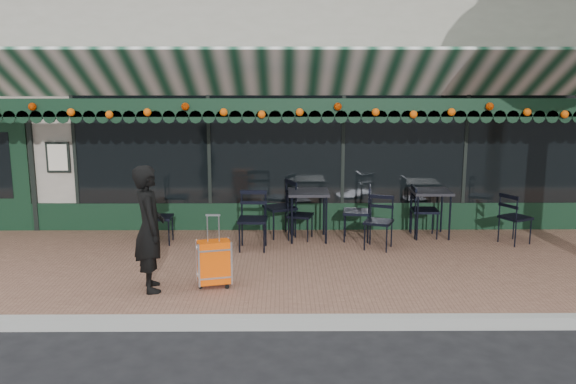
{
  "coord_description": "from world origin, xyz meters",
  "views": [
    {
      "loc": [
        0.33,
        -6.87,
        3.0
      ],
      "look_at": [
        0.39,
        1.6,
        1.32
      ],
      "focal_mm": 38.0,
      "sensor_mm": 36.0,
      "label": 1
    }
  ],
  "objects_px": {
    "chair_a_left": "(357,212)",
    "chair_a_right": "(425,211)",
    "chair_b_right": "(300,216)",
    "suitcase": "(214,263)",
    "cafe_table_b": "(308,196)",
    "chair_solo": "(160,218)",
    "woman": "(149,228)",
    "chair_b_front": "(253,220)",
    "cafe_table_a": "(431,195)",
    "chair_b_left": "(280,208)",
    "chair_a_front": "(379,222)",
    "chair_a_extra": "(515,218)"
  },
  "relations": [
    {
      "from": "chair_a_left",
      "to": "chair_a_right",
      "type": "relative_size",
      "value": 1.04
    },
    {
      "from": "chair_b_right",
      "to": "suitcase",
      "type": "bearing_deg",
      "value": 167.99
    },
    {
      "from": "cafe_table_b",
      "to": "chair_solo",
      "type": "distance_m",
      "value": 2.54
    },
    {
      "from": "woman",
      "to": "chair_b_front",
      "type": "height_order",
      "value": "woman"
    },
    {
      "from": "woman",
      "to": "chair_a_right",
      "type": "distance_m",
      "value": 4.98
    },
    {
      "from": "cafe_table_a",
      "to": "chair_b_left",
      "type": "relative_size",
      "value": 0.82
    },
    {
      "from": "woman",
      "to": "cafe_table_b",
      "type": "bearing_deg",
      "value": -59.38
    },
    {
      "from": "chair_a_right",
      "to": "chair_a_front",
      "type": "relative_size",
      "value": 1.05
    },
    {
      "from": "woman",
      "to": "cafe_table_a",
      "type": "xyz_separation_m",
      "value": [
        4.33,
        2.66,
        -0.1
      ]
    },
    {
      "from": "cafe_table_b",
      "to": "chair_b_left",
      "type": "height_order",
      "value": "chair_b_left"
    },
    {
      "from": "cafe_table_b",
      "to": "chair_b_right",
      "type": "height_order",
      "value": "cafe_table_b"
    },
    {
      "from": "cafe_table_a",
      "to": "woman",
      "type": "bearing_deg",
      "value": -148.43
    },
    {
      "from": "cafe_table_a",
      "to": "chair_a_left",
      "type": "xyz_separation_m",
      "value": [
        -1.32,
        -0.23,
        -0.26
      ]
    },
    {
      "from": "cafe_table_a",
      "to": "chair_b_front",
      "type": "relative_size",
      "value": 0.85
    },
    {
      "from": "chair_a_right",
      "to": "suitcase",
      "type": "bearing_deg",
      "value": 128.13
    },
    {
      "from": "chair_a_right",
      "to": "chair_b_left",
      "type": "xyz_separation_m",
      "value": [
        -2.53,
        0.06,
        0.04
      ]
    },
    {
      "from": "chair_a_front",
      "to": "chair_b_left",
      "type": "distance_m",
      "value": 1.8
    },
    {
      "from": "suitcase",
      "to": "cafe_table_b",
      "type": "relative_size",
      "value": 1.17
    },
    {
      "from": "woman",
      "to": "chair_a_front",
      "type": "xyz_separation_m",
      "value": [
        3.3,
        1.88,
        -0.4
      ]
    },
    {
      "from": "suitcase",
      "to": "chair_a_extra",
      "type": "bearing_deg",
      "value": 8.86
    },
    {
      "from": "cafe_table_b",
      "to": "chair_b_left",
      "type": "bearing_deg",
      "value": 156.48
    },
    {
      "from": "woman",
      "to": "chair_a_right",
      "type": "relative_size",
      "value": 1.81
    },
    {
      "from": "suitcase",
      "to": "chair_b_front",
      "type": "bearing_deg",
      "value": 61.69
    },
    {
      "from": "cafe_table_b",
      "to": "chair_b_front",
      "type": "bearing_deg",
      "value": -147.04
    },
    {
      "from": "cafe_table_a",
      "to": "chair_a_extra",
      "type": "bearing_deg",
      "value": -19.41
    },
    {
      "from": "chair_a_right",
      "to": "chair_b_right",
      "type": "height_order",
      "value": "chair_a_right"
    },
    {
      "from": "cafe_table_a",
      "to": "chair_a_front",
      "type": "relative_size",
      "value": 0.93
    },
    {
      "from": "cafe_table_a",
      "to": "chair_solo",
      "type": "relative_size",
      "value": 0.95
    },
    {
      "from": "suitcase",
      "to": "cafe_table_a",
      "type": "relative_size",
      "value": 1.2
    },
    {
      "from": "cafe_table_a",
      "to": "chair_a_right",
      "type": "height_order",
      "value": "chair_a_right"
    },
    {
      "from": "woman",
      "to": "chair_a_right",
      "type": "height_order",
      "value": "woman"
    },
    {
      "from": "cafe_table_a",
      "to": "chair_solo",
      "type": "height_order",
      "value": "chair_solo"
    },
    {
      "from": "cafe_table_a",
      "to": "chair_b_right",
      "type": "bearing_deg",
      "value": -175.62
    },
    {
      "from": "cafe_table_a",
      "to": "cafe_table_b",
      "type": "xyz_separation_m",
      "value": [
        -2.14,
        -0.19,
        0.02
      ]
    },
    {
      "from": "cafe_table_a",
      "to": "chair_b_left",
      "type": "height_order",
      "value": "chair_b_left"
    },
    {
      "from": "cafe_table_b",
      "to": "chair_a_right",
      "type": "bearing_deg",
      "value": 4.19
    },
    {
      "from": "cafe_table_b",
      "to": "chair_solo",
      "type": "bearing_deg",
      "value": -174.92
    },
    {
      "from": "chair_solo",
      "to": "cafe_table_a",
      "type": "bearing_deg",
      "value": -85.19
    },
    {
      "from": "cafe_table_a",
      "to": "chair_a_left",
      "type": "height_order",
      "value": "chair_a_left"
    },
    {
      "from": "suitcase",
      "to": "chair_a_front",
      "type": "xyz_separation_m",
      "value": [
        2.48,
        1.78,
        0.11
      ]
    },
    {
      "from": "chair_a_left",
      "to": "chair_a_front",
      "type": "height_order",
      "value": "chair_a_left"
    },
    {
      "from": "suitcase",
      "to": "cafe_table_a",
      "type": "distance_m",
      "value": 4.36
    },
    {
      "from": "chair_a_right",
      "to": "chair_b_left",
      "type": "height_order",
      "value": "chair_b_left"
    },
    {
      "from": "chair_a_left",
      "to": "woman",
      "type": "bearing_deg",
      "value": -43.53
    },
    {
      "from": "chair_a_right",
      "to": "chair_b_right",
      "type": "distance_m",
      "value": 2.18
    },
    {
      "from": "woman",
      "to": "chair_a_extra",
      "type": "xyz_separation_m",
      "value": [
        5.66,
        2.19,
        -0.4
      ]
    },
    {
      "from": "cafe_table_a",
      "to": "chair_b_right",
      "type": "height_order",
      "value": "cafe_table_a"
    },
    {
      "from": "chair_a_front",
      "to": "woman",
      "type": "bearing_deg",
      "value": -127.99
    },
    {
      "from": "cafe_table_b",
      "to": "chair_a_extra",
      "type": "relative_size",
      "value": 0.97
    },
    {
      "from": "chair_solo",
      "to": "chair_a_front",
      "type": "bearing_deg",
      "value": -95.94
    }
  ]
}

